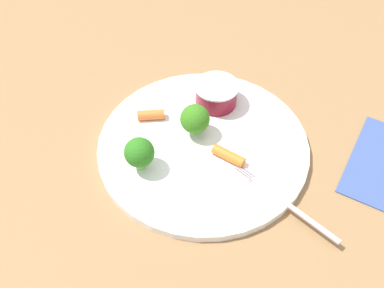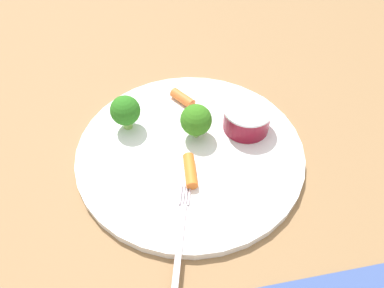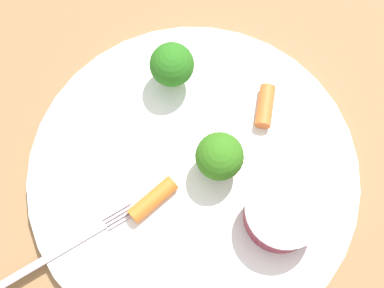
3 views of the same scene
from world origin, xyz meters
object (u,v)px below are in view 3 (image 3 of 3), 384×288
at_px(plate, 193,175).
at_px(sauce_cup, 282,214).
at_px(broccoli_floret_1, 220,156).
at_px(carrot_stick_1, 153,199).
at_px(fork, 54,255).
at_px(carrot_stick_0, 265,106).
at_px(broccoli_floret_0, 172,65).

xyz_separation_m(plate, sauce_cup, (0.02, 0.08, 0.02)).
bearing_deg(broccoli_floret_1, carrot_stick_1, -42.48).
bearing_deg(fork, sauce_cup, 117.62).
relative_size(plate, broccoli_floret_1, 5.96).
distance_m(carrot_stick_1, fork, 0.10).
bearing_deg(carrot_stick_0, broccoli_floret_0, -91.42).
distance_m(plate, fork, 0.14).
bearing_deg(broccoli_floret_0, carrot_stick_0, 88.58).
relative_size(carrot_stick_1, fork, 0.36).
height_order(sauce_cup, carrot_stick_1, sauce_cup).
bearing_deg(carrot_stick_0, fork, -35.84).
xyz_separation_m(broccoli_floret_0, carrot_stick_0, (0.00, 0.09, -0.02)).
xyz_separation_m(plate, broccoli_floret_1, (-0.01, 0.02, 0.03)).
xyz_separation_m(sauce_cup, broccoli_floret_0, (-0.10, -0.13, 0.01)).
bearing_deg(broccoli_floret_1, sauce_cup, 66.51).
relative_size(sauce_cup, carrot_stick_1, 1.40).
bearing_deg(carrot_stick_0, sauce_cup, 23.01).
bearing_deg(broccoli_floret_0, fork, -12.97).
height_order(sauce_cup, fork, sauce_cup).
height_order(broccoli_floret_1, fork, broccoli_floret_1).
relative_size(carrot_stick_0, carrot_stick_1, 0.84).
distance_m(broccoli_floret_1, carrot_stick_0, 0.07).
distance_m(plate, broccoli_floret_1, 0.04).
distance_m(broccoli_floret_0, carrot_stick_1, 0.12).
height_order(sauce_cup, broccoli_floret_0, broccoli_floret_0).
bearing_deg(broccoli_floret_1, carrot_stick_0, 159.70).
bearing_deg(carrot_stick_0, carrot_stick_1, -31.00).
height_order(plate, sauce_cup, sauce_cup).
height_order(sauce_cup, carrot_stick_0, sauce_cup).
relative_size(sauce_cup, broccoli_floret_1, 1.31).
bearing_deg(broccoli_floret_1, fork, -42.57).
distance_m(carrot_stick_0, fork, 0.23).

